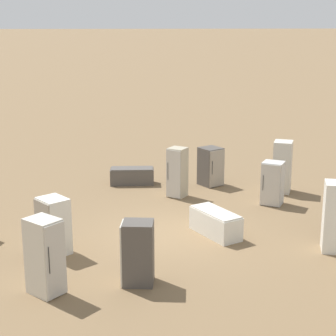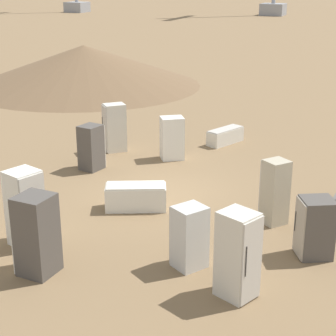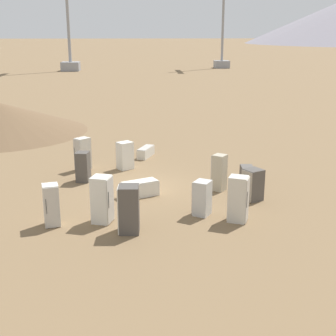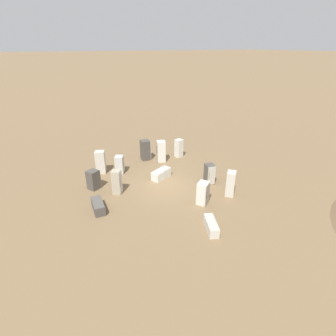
# 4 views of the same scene
# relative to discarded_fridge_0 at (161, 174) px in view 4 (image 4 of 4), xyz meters

# --- Properties ---
(ground_plane) EXTENTS (1000.00, 1000.00, 0.00)m
(ground_plane) POSITION_rel_discarded_fridge_0_xyz_m (1.38, -0.22, -0.36)
(ground_plane) COLOR brown
(discarded_fridge_0) EXTENTS (1.35, 1.84, 0.73)m
(discarded_fridge_0) POSITION_rel_discarded_fridge_0_xyz_m (0.00, 0.00, 0.00)
(discarded_fridge_0) COLOR silver
(discarded_fridge_0) RESTS_ON ground_plane
(discarded_fridge_1) EXTENTS (1.70, 0.78, 0.64)m
(discarded_fridge_1) POSITION_rel_discarded_fridge_0_xyz_m (2.09, -5.59, -0.05)
(discarded_fridge_1) COLOR #4C4742
(discarded_fridge_1) RESTS_ON ground_plane
(discarded_fridge_2) EXTENTS (1.73, 1.14, 0.60)m
(discarded_fridge_2) POSITION_rel_discarded_fridge_0_xyz_m (7.12, -0.42, -0.06)
(discarded_fridge_2) COLOR beige
(discarded_fridge_2) RESTS_ON ground_plane
(discarded_fridge_3) EXTENTS (0.90, 0.91, 1.92)m
(discarded_fridge_3) POSITION_rel_discarded_fridge_0_xyz_m (-3.00, 1.52, 0.60)
(discarded_fridge_3) COLOR silver
(discarded_fridge_3) RESTS_ON ground_plane
(discarded_fridge_4) EXTENTS (0.99, 1.02, 1.54)m
(discarded_fridge_4) POSITION_rel_discarded_fridge_0_xyz_m (4.57, 0.79, 0.41)
(discarded_fridge_4) COLOR silver
(discarded_fridge_4) RESTS_ON ground_plane
(discarded_fridge_5) EXTENTS (0.91, 0.90, 1.48)m
(discarded_fridge_5) POSITION_rel_discarded_fridge_0_xyz_m (-2.48, -2.56, 0.38)
(discarded_fridge_5) COLOR silver
(discarded_fridge_5) RESTS_ON ground_plane
(discarded_fridge_6) EXTENTS (0.84, 0.74, 1.54)m
(discarded_fridge_6) POSITION_rel_discarded_fridge_0_xyz_m (2.47, 2.87, 0.41)
(discarded_fridge_6) COLOR #4C4742
(discarded_fridge_6) RESTS_ON ground_plane
(discarded_fridge_7) EXTENTS (0.76, 0.73, 1.69)m
(discarded_fridge_7) POSITION_rel_discarded_fridge_0_xyz_m (-3.21, 3.49, 0.49)
(discarded_fridge_7) COLOR silver
(discarded_fridge_7) RESTS_ON ground_plane
(discarded_fridge_8) EXTENTS (0.82, 0.82, 1.77)m
(discarded_fridge_8) POSITION_rel_discarded_fridge_0_xyz_m (0.60, -3.81, 0.52)
(discarded_fridge_8) COLOR #B2A88E
(discarded_fridge_8) RESTS_ON ground_plane
(discarded_fridge_9) EXTENTS (0.99, 1.02, 1.45)m
(discarded_fridge_9) POSITION_rel_discarded_fridge_0_xyz_m (-0.86, -5.10, 0.36)
(discarded_fridge_9) COLOR #4C4742
(discarded_fridge_9) RESTS_ON ground_plane
(discarded_fridge_10) EXTENTS (0.87, 0.94, 1.89)m
(discarded_fridge_10) POSITION_rel_discarded_fridge_0_xyz_m (-3.26, -3.92, 0.58)
(discarded_fridge_10) COLOR beige
(discarded_fridge_10) RESTS_ON ground_plane
(discarded_fridge_11) EXTENTS (0.96, 0.96, 1.79)m
(discarded_fridge_11) POSITION_rel_discarded_fridge_0_xyz_m (4.58, 3.11, 0.54)
(discarded_fridge_11) COLOR beige
(discarded_fridge_11) RESTS_ON ground_plane
(discarded_fridge_12) EXTENTS (0.82, 0.83, 1.85)m
(discarded_fridge_12) POSITION_rel_discarded_fridge_0_xyz_m (-4.06, 0.45, 0.57)
(discarded_fridge_12) COLOR #4C4742
(discarded_fridge_12) RESTS_ON ground_plane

